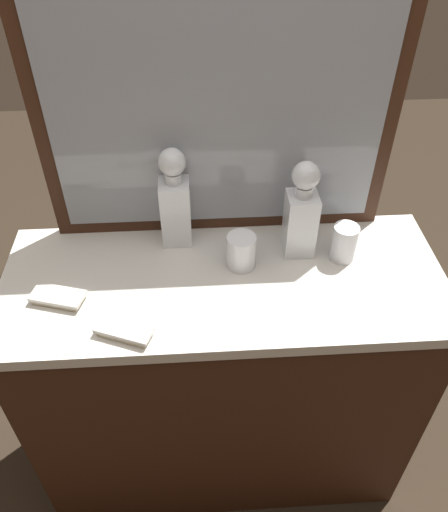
{
  "coord_description": "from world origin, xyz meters",
  "views": [
    {
      "loc": [
        -0.06,
        -0.99,
        1.9
      ],
      "look_at": [
        0.0,
        0.0,
        1.01
      ],
      "focal_mm": 36.06,
      "sensor_mm": 36.0,
      "label": 1
    }
  ],
  "objects": [
    {
      "name": "dresser",
      "position": [
        0.0,
        0.0,
        0.47
      ],
      "size": [
        1.21,
        0.49,
        0.93
      ],
      "color": "#381E11",
      "rests_on": "ground_plane"
    },
    {
      "name": "crystal_tumbler_far_right",
      "position": [
        0.05,
        0.05,
        0.97
      ],
      "size": [
        0.08,
        0.08,
        0.1
      ],
      "color": "white",
      "rests_on": "dresser"
    },
    {
      "name": "silver_brush_far_right",
      "position": [
        -0.25,
        -0.18,
        0.94
      ],
      "size": [
        0.15,
        0.1,
        0.02
      ],
      "color": "#B7A88C",
      "rests_on": "dresser"
    },
    {
      "name": "silver_brush_far_left",
      "position": [
        -0.43,
        -0.06,
        0.94
      ],
      "size": [
        0.15,
        0.1,
        0.02
      ],
      "color": "#B7A88C",
      "rests_on": "dresser"
    },
    {
      "name": "dresser_mirror",
      "position": [
        0.0,
        0.23,
        1.29
      ],
      "size": [
        0.95,
        0.03,
        0.73
      ],
      "color": "#381E11",
      "rests_on": "dresser"
    },
    {
      "name": "crystal_decanter_front",
      "position": [
        -0.13,
        0.17,
        1.05
      ],
      "size": [
        0.08,
        0.08,
        0.3
      ],
      "color": "white",
      "rests_on": "dresser"
    },
    {
      "name": "crystal_tumbler_left",
      "position": [
        0.34,
        0.06,
        0.98
      ],
      "size": [
        0.07,
        0.07,
        0.11
      ],
      "color": "white",
      "rests_on": "dresser"
    },
    {
      "name": "crystal_decanter_right",
      "position": [
        0.22,
        0.1,
        1.04
      ],
      "size": [
        0.08,
        0.08,
        0.29
      ],
      "color": "white",
      "rests_on": "dresser"
    },
    {
      "name": "ground_plane",
      "position": [
        0.0,
        0.0,
        0.0
      ],
      "size": [
        6.0,
        6.0,
        0.0
      ],
      "primitive_type": "plane",
      "color": "#2D2319"
    }
  ]
}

